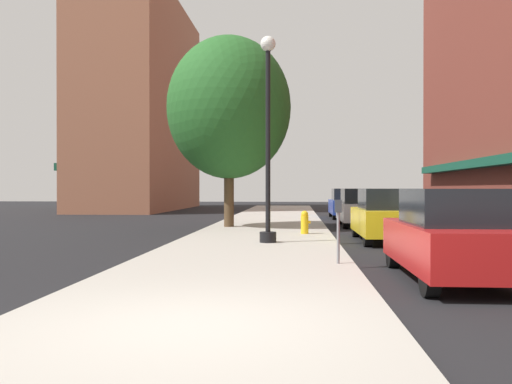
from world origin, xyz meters
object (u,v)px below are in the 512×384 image
object	(u,v)px
lamppost	(268,135)
fire_hydrant	(305,222)
car_yellow	(387,216)
car_blue	(347,204)
parking_meter_near	(338,223)
car_red	(453,236)
tree_near	(229,108)
car_silver	(360,208)

from	to	relation	value
lamppost	fire_hydrant	xyz separation A→B (m)	(1.10, 3.09, -2.68)
fire_hydrant	lamppost	bearing A→B (deg)	-109.55
car_yellow	car_blue	size ratio (longest dim) A/B	1.00
lamppost	parking_meter_near	bearing A→B (deg)	-69.00
car_red	tree_near	bearing A→B (deg)	112.67
fire_hydrant	parking_meter_near	world-z (taller)	parking_meter_near
car_yellow	car_blue	xyz separation A→B (m)	(0.00, 13.65, 0.00)
lamppost	car_red	world-z (taller)	lamppost
parking_meter_near	car_blue	bearing A→B (deg)	84.35
car_red	car_silver	distance (m)	14.49
car_silver	car_blue	distance (m)	6.52
fire_hydrant	parking_meter_near	xyz separation A→B (m)	(0.57, -7.44, 0.43)
lamppost	car_silver	bearing A→B (deg)	67.70
fire_hydrant	car_yellow	bearing A→B (deg)	-28.80
fire_hydrant	car_blue	size ratio (longest dim) A/B	0.18
lamppost	car_blue	world-z (taller)	lamppost
car_red	car_blue	distance (m)	21.02
tree_near	car_silver	size ratio (longest dim) A/B	1.79
lamppost	tree_near	distance (m)	6.91
car_red	parking_meter_near	bearing A→B (deg)	144.11
fire_hydrant	car_blue	distance (m)	12.53
car_silver	car_blue	world-z (taller)	same
fire_hydrant	car_blue	bearing A→B (deg)	78.37
car_yellow	fire_hydrant	bearing A→B (deg)	150.33
fire_hydrant	car_blue	xyz separation A→B (m)	(2.52, 12.27, 0.29)
lamppost	car_blue	distance (m)	15.95
tree_near	fire_hydrant	bearing A→B (deg)	-47.97
car_red	car_blue	world-z (taller)	same
car_yellow	car_silver	bearing A→B (deg)	89.13
parking_meter_near	tree_near	distance (m)	12.02
car_silver	tree_near	bearing A→B (deg)	-156.00
fire_hydrant	tree_near	world-z (taller)	tree_near
parking_meter_near	car_yellow	world-z (taller)	car_yellow
lamppost	car_yellow	world-z (taller)	lamppost
fire_hydrant	car_silver	size ratio (longest dim) A/B	0.18
fire_hydrant	car_blue	world-z (taller)	car_blue
tree_near	car_blue	xyz separation A→B (m)	(5.53, 8.94, -4.11)
parking_meter_near	lamppost	bearing A→B (deg)	111.00
parking_meter_near	car_red	bearing A→B (deg)	-33.99
lamppost	tree_near	bearing A→B (deg)	106.54
car_yellow	tree_near	bearing A→B (deg)	138.64
parking_meter_near	car_blue	world-z (taller)	car_blue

